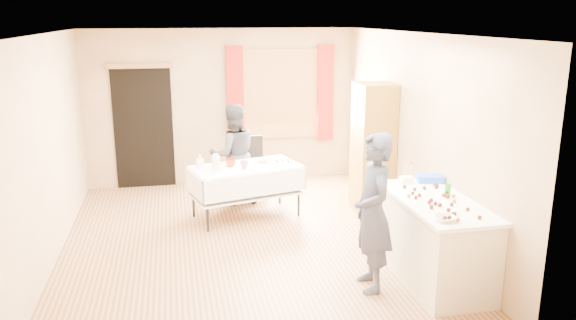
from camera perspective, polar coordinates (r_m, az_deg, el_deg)
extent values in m
cube|color=#9E7047|center=(7.27, -4.42, -8.35)|extent=(4.50, 5.50, 0.02)
cube|color=white|center=(6.70, -4.87, 12.77)|extent=(4.50, 5.50, 0.02)
cube|color=tan|center=(9.56, -6.74, 5.35)|extent=(4.50, 0.02, 2.60)
cube|color=tan|center=(4.25, 0.10, -6.30)|extent=(4.50, 0.02, 2.60)
cube|color=tan|center=(6.97, -23.40, 0.80)|extent=(0.02, 5.50, 2.60)
cube|color=tan|center=(7.48, 12.82, 2.52)|extent=(0.02, 5.50, 2.60)
cube|color=olive|center=(9.63, -0.78, 6.72)|extent=(1.32, 0.06, 1.52)
cube|color=white|center=(9.62, -0.76, 6.71)|extent=(1.20, 0.02, 1.40)
cube|color=maroon|center=(9.46, -5.39, 6.52)|extent=(0.28, 0.06, 1.65)
cube|color=maroon|center=(9.76, 3.81, 6.79)|extent=(0.28, 0.06, 1.65)
cube|color=black|center=(9.56, -14.46, 3.16)|extent=(0.95, 0.04, 2.00)
cube|color=olive|center=(9.39, -14.86, 9.23)|extent=(1.05, 0.06, 0.08)
cube|color=olive|center=(8.19, 8.62, 1.17)|extent=(0.50, 0.60, 1.88)
cube|color=beige|center=(6.34, 14.66, -8.03)|extent=(0.71, 1.56, 0.86)
cube|color=white|center=(6.18, 14.93, -4.09)|extent=(0.77, 1.62, 0.04)
cube|color=white|center=(7.92, -4.34, -0.74)|extent=(1.63, 1.10, 0.04)
cube|color=black|center=(8.82, -3.55, -1.19)|extent=(0.43, 0.43, 0.06)
cube|color=black|center=(8.92, -3.83, 0.68)|extent=(0.40, 0.07, 0.57)
imported|color=#292F45|center=(5.86, 8.63, -5.32)|extent=(0.65, 0.47, 1.67)
imported|color=black|center=(8.51, -5.57, 0.56)|extent=(0.90, 0.77, 1.53)
cylinder|color=#108E1B|center=(6.33, 15.91, -2.93)|extent=(0.08, 0.08, 0.12)
imported|color=white|center=(5.57, 15.66, -5.73)|extent=(0.21, 0.21, 0.05)
cube|color=white|center=(6.67, 11.95, -1.99)|extent=(0.16, 0.11, 0.08)
cube|color=blue|center=(6.79, 14.21, -1.83)|extent=(0.34, 0.27, 0.08)
cylinder|color=silver|center=(7.64, -7.35, -0.37)|extent=(0.15, 0.15, 0.22)
imported|color=#B62B10|center=(7.89, -5.83, -0.29)|extent=(0.21, 0.21, 0.11)
imported|color=red|center=(7.75, -4.48, -0.51)|extent=(0.22, 0.22, 0.11)
imported|color=white|center=(8.10, -2.53, -0.01)|extent=(0.18, 0.18, 0.06)
cube|color=white|center=(8.03, -0.57, -0.26)|extent=(0.33, 0.28, 0.02)
imported|color=white|center=(7.87, -8.94, -0.10)|extent=(0.14, 0.14, 0.19)
sphere|color=#3F2314|center=(5.58, 16.88, -5.83)|extent=(0.04, 0.04, 0.04)
sphere|color=#321109|center=(5.61, 16.09, -5.63)|extent=(0.04, 0.04, 0.04)
sphere|color=#321109|center=(6.08, 14.34, -3.96)|extent=(0.04, 0.04, 0.04)
sphere|color=#321109|center=(6.41, 15.83, -3.10)|extent=(0.04, 0.04, 0.04)
sphere|color=#321109|center=(5.52, 15.54, -5.92)|extent=(0.04, 0.04, 0.04)
sphere|color=#321109|center=(6.23, 15.91, -3.61)|extent=(0.04, 0.04, 0.04)
sphere|color=#3F2314|center=(6.11, 16.54, -4.02)|extent=(0.04, 0.04, 0.04)
sphere|color=#321109|center=(6.61, 14.72, -2.49)|extent=(0.04, 0.04, 0.04)
sphere|color=#321109|center=(6.27, 15.65, -3.47)|extent=(0.04, 0.04, 0.04)
sphere|color=#321109|center=(6.21, 13.21, -3.49)|extent=(0.04, 0.04, 0.04)
sphere|color=#321109|center=(6.12, 12.85, -3.72)|extent=(0.04, 0.04, 0.04)
sphere|color=#321109|center=(6.48, 13.69, -2.77)|extent=(0.04, 0.04, 0.04)
sphere|color=#3F2314|center=(6.16, 12.18, -3.56)|extent=(0.04, 0.04, 0.04)
sphere|color=#321109|center=(6.00, 14.15, -4.20)|extent=(0.04, 0.04, 0.04)
sphere|color=#321109|center=(6.27, 15.91, -3.50)|extent=(0.04, 0.04, 0.04)
sphere|color=#321109|center=(5.85, 14.37, -4.68)|extent=(0.04, 0.04, 0.04)
sphere|color=#321109|center=(6.54, 14.84, -2.66)|extent=(0.04, 0.04, 0.04)
sphere|color=#321109|center=(5.70, 18.89, -5.53)|extent=(0.04, 0.04, 0.04)
sphere|color=#3F2314|center=(6.28, 16.47, -3.50)|extent=(0.04, 0.04, 0.04)
sphere|color=#321109|center=(5.82, 15.99, -4.89)|extent=(0.04, 0.04, 0.04)
sphere|color=#321109|center=(5.98, 14.75, -4.30)|extent=(0.04, 0.04, 0.04)
sphere|color=#321109|center=(5.58, 15.65, -5.70)|extent=(0.04, 0.04, 0.04)
sphere|color=#321109|center=(5.99, 16.28, -4.35)|extent=(0.04, 0.04, 0.04)
sphere|color=#321109|center=(5.95, 15.19, -4.42)|extent=(0.04, 0.04, 0.04)
sphere|color=#3F2314|center=(5.89, 14.35, -4.56)|extent=(0.04, 0.04, 0.04)
sphere|color=#321109|center=(6.40, 12.75, -2.91)|extent=(0.04, 0.04, 0.04)
sphere|color=#321109|center=(6.26, 12.55, -3.29)|extent=(0.04, 0.04, 0.04)
sphere|color=#321109|center=(6.36, 15.95, -3.25)|extent=(0.04, 0.04, 0.04)
sphere|color=#321109|center=(6.60, 14.90, -2.52)|extent=(0.04, 0.04, 0.04)
sphere|color=#321109|center=(5.72, 16.57, -5.28)|extent=(0.04, 0.04, 0.04)
sphere|color=#3F2314|center=(6.29, 15.48, -3.41)|extent=(0.04, 0.04, 0.04)
sphere|color=#321109|center=(6.47, 11.75, -2.67)|extent=(0.04, 0.04, 0.04)
sphere|color=#321109|center=(5.73, 16.47, -5.26)|extent=(0.04, 0.04, 0.04)
sphere|color=#321109|center=(5.89, 17.79, -4.80)|extent=(0.04, 0.04, 0.04)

